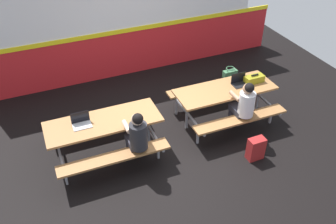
{
  "coord_description": "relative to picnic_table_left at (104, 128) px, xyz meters",
  "views": [
    {
      "loc": [
        -2.19,
        -5.02,
        4.63
      ],
      "look_at": [
        0.0,
        0.1,
        0.55
      ],
      "focal_mm": 39.0,
      "sensor_mm": 36.0,
      "label": 1
    }
  ],
  "objects": [
    {
      "name": "backpack_dark",
      "position": [
        2.44,
        -1.19,
        -0.36
      ],
      "size": [
        0.3,
        0.22,
        0.44
      ],
      "color": "maroon",
      "rests_on": "ground"
    },
    {
      "name": "student_further",
      "position": [
        2.58,
        -0.48,
        0.13
      ],
      "size": [
        0.36,
        0.53,
        1.21
      ],
      "color": "#2D2D38",
      "rests_on": "ground"
    },
    {
      "name": "laptop_silver",
      "position": [
        -0.36,
        0.04,
        0.21
      ],
      "size": [
        0.32,
        0.22,
        0.22
      ],
      "color": "silver",
      "rests_on": "picnic_table_left"
    },
    {
      "name": "ground_plane",
      "position": [
        1.25,
        -0.07,
        -0.59
      ],
      "size": [
        10.0,
        10.0,
        0.02
      ],
      "primitive_type": "cube",
      "color": "black"
    },
    {
      "name": "tote_bag_bright",
      "position": [
        3.35,
        1.21,
        -0.38
      ],
      "size": [
        0.34,
        0.21,
        0.43
      ],
      "color": "#3F724C",
      "rests_on": "ground"
    },
    {
      "name": "student_nearer",
      "position": [
        0.43,
        -0.56,
        0.13
      ],
      "size": [
        0.36,
        0.53,
        1.21
      ],
      "color": "#2D2D38",
      "rests_on": "ground"
    },
    {
      "name": "picnic_table_right",
      "position": [
        2.5,
        0.07,
        0.0
      ],
      "size": [
        2.03,
        1.57,
        0.74
      ],
      "color": "#9E6B3D",
      "rests_on": "ground"
    },
    {
      "name": "laptop_dark",
      "position": [
        2.85,
        0.11,
        0.21
      ],
      "size": [
        0.32,
        0.22,
        0.22
      ],
      "color": "black",
      "rests_on": "picnic_table_right"
    },
    {
      "name": "accent_backdrop",
      "position": [
        1.25,
        2.69,
        0.67
      ],
      "size": [
        8.0,
        0.14,
        2.6
      ],
      "color": "red",
      "rests_on": "ground"
    },
    {
      "name": "toolbox_grey",
      "position": [
        3.17,
        0.07,
        0.23
      ],
      "size": [
        0.4,
        0.18,
        0.18
      ],
      "color": "olive",
      "rests_on": "picnic_table_right"
    },
    {
      "name": "picnic_table_left",
      "position": [
        0.0,
        0.0,
        0.0
      ],
      "size": [
        2.03,
        1.57,
        0.74
      ],
      "color": "#9E6B3D",
      "rests_on": "ground"
    }
  ]
}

